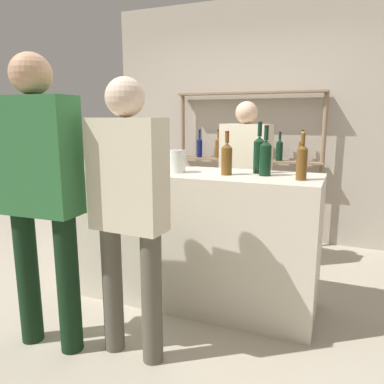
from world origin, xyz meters
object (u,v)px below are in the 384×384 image
object	(u,v)px
cork_jar	(177,161)
server_behind_counter	(245,172)
counter_bottle_2	(259,153)
customer_center	(129,201)
customer_left	(40,184)
counter_bottle_1	(265,157)
counter_bottle_3	(162,152)
wine_glass	(108,153)
counter_bottle_0	(227,158)
counter_bottle_4	(302,161)

from	to	relation	value
cork_jar	server_behind_counter	size ratio (longest dim) A/B	0.10
counter_bottle_2	customer_center	world-z (taller)	customer_center
customer_left	counter_bottle_1	bearing A→B (deg)	-53.19
counter_bottle_3	server_behind_counter	xyz separation A→B (m)	(0.51, 0.77, -0.24)
counter_bottle_1	wine_glass	xyz separation A→B (m)	(-1.29, -0.06, -0.02)
counter_bottle_3	cork_jar	distance (m)	0.32
counter_bottle_1	server_behind_counter	distance (m)	1.00
counter_bottle_0	cork_jar	size ratio (longest dim) A/B	1.87
counter_bottle_2	customer_center	bearing A→B (deg)	-119.92
counter_bottle_0	counter_bottle_4	size ratio (longest dim) A/B	0.98
counter_bottle_1	wine_glass	bearing A→B (deg)	-177.55
counter_bottle_2	wine_glass	size ratio (longest dim) A/B	2.46
counter_bottle_2	cork_jar	world-z (taller)	counter_bottle_2
counter_bottle_0	customer_center	world-z (taller)	customer_center
customer_center	customer_left	xyz separation A→B (m)	(-0.54, -0.12, 0.08)
counter_bottle_4	counter_bottle_0	bearing A→B (deg)	176.68
counter_bottle_2	counter_bottle_0	bearing A→B (deg)	-137.53
counter_bottle_3	cork_jar	size ratio (longest dim) A/B	1.98
counter_bottle_0	counter_bottle_4	world-z (taller)	counter_bottle_4
cork_jar	customer_center	xyz separation A→B (m)	(0.03, -0.74, -0.15)
counter_bottle_0	customer_center	bearing A→B (deg)	-114.50
counter_bottle_3	customer_left	world-z (taller)	customer_left
counter_bottle_4	server_behind_counter	xyz separation A→B (m)	(-0.63, 0.99, -0.24)
counter_bottle_1	counter_bottle_3	bearing A→B (deg)	172.33
counter_bottle_2	customer_left	size ratio (longest dim) A/B	0.21
counter_bottle_0	counter_bottle_3	xyz separation A→B (m)	(-0.62, 0.18, 0.00)
counter_bottle_0	server_behind_counter	xyz separation A→B (m)	(-0.11, 0.96, -0.24)
counter_bottle_3	counter_bottle_1	bearing A→B (deg)	-7.67
counter_bottle_3	server_behind_counter	distance (m)	0.96
counter_bottle_1	counter_bottle_3	distance (m)	0.89
server_behind_counter	customer_left	distance (m)	2.01
server_behind_counter	cork_jar	bearing A→B (deg)	-1.79
counter_bottle_4	server_behind_counter	distance (m)	1.20
server_behind_counter	counter_bottle_0	bearing A→B (deg)	20.25
counter_bottle_0	customer_left	world-z (taller)	customer_left
counter_bottle_0	wine_glass	bearing A→B (deg)	179.42
cork_jar	customer_left	world-z (taller)	customer_left
counter_bottle_0	server_behind_counter	bearing A→B (deg)	96.41
cork_jar	server_behind_counter	world-z (taller)	server_behind_counter
counter_bottle_1	counter_bottle_2	distance (m)	0.13
counter_bottle_4	wine_glass	bearing A→B (deg)	178.49
counter_bottle_3	customer_left	distance (m)	1.11
counter_bottle_0	counter_bottle_1	world-z (taller)	counter_bottle_1
customer_center	counter_bottle_4	bearing A→B (deg)	-46.93
counter_bottle_2	counter_bottle_3	xyz separation A→B (m)	(-0.81, 0.01, -0.02)
wine_glass	customer_center	size ratio (longest dim) A/B	0.09
counter_bottle_2	counter_bottle_4	size ratio (longest dim) A/B	1.18
customer_left	counter_bottle_4	bearing A→B (deg)	-61.52
cork_jar	customer_center	world-z (taller)	customer_center
customer_left	wine_glass	bearing A→B (deg)	5.99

